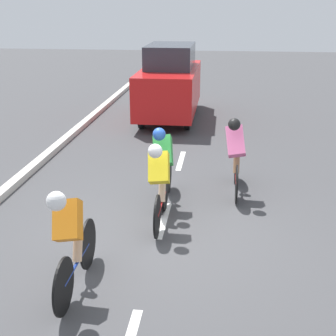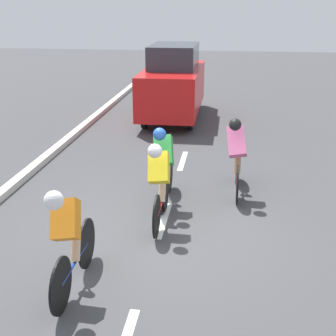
{
  "view_description": "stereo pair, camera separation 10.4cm",
  "coord_description": "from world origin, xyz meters",
  "px_view_note": "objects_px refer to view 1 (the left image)",
  "views": [
    {
      "loc": [
        -0.92,
        6.82,
        3.52
      ],
      "look_at": [
        -0.07,
        -0.36,
        0.95
      ],
      "focal_mm": 50.0,
      "sensor_mm": 36.0,
      "label": 1
    },
    {
      "loc": [
        -1.02,
        6.8,
        3.52
      ],
      "look_at": [
        -0.07,
        -0.36,
        0.95
      ],
      "focal_mm": 50.0,
      "sensor_mm": 36.0,
      "label": 2
    }
  ],
  "objects_px": {
    "cyclist_green": "(164,163)",
    "support_car": "(170,83)",
    "cyclist_orange": "(70,237)",
    "cyclist_pink": "(236,154)",
    "cyclist_yellow": "(160,182)"
  },
  "relations": [
    {
      "from": "cyclist_pink",
      "to": "cyclist_orange",
      "type": "bearing_deg",
      "value": 59.39
    },
    {
      "from": "cyclist_green",
      "to": "cyclist_pink",
      "type": "bearing_deg",
      "value": -153.25
    },
    {
      "from": "cyclist_yellow",
      "to": "cyclist_green",
      "type": "bearing_deg",
      "value": -87.31
    },
    {
      "from": "cyclist_orange",
      "to": "support_car",
      "type": "relative_size",
      "value": 0.4
    },
    {
      "from": "cyclist_orange",
      "to": "cyclist_pink",
      "type": "bearing_deg",
      "value": -120.61
    },
    {
      "from": "cyclist_orange",
      "to": "support_car",
      "type": "bearing_deg",
      "value": -90.84
    },
    {
      "from": "cyclist_green",
      "to": "cyclist_pink",
      "type": "height_order",
      "value": "cyclist_pink"
    },
    {
      "from": "cyclist_orange",
      "to": "cyclist_yellow",
      "type": "relative_size",
      "value": 1.01
    },
    {
      "from": "cyclist_pink",
      "to": "cyclist_yellow",
      "type": "bearing_deg",
      "value": 50.35
    },
    {
      "from": "cyclist_orange",
      "to": "cyclist_pink",
      "type": "xyz_separation_m",
      "value": [
        -2.09,
        -3.54,
        0.03
      ]
    },
    {
      "from": "cyclist_orange",
      "to": "cyclist_yellow",
      "type": "xyz_separation_m",
      "value": [
        -0.84,
        -2.03,
        -0.01
      ]
    },
    {
      "from": "cyclist_green",
      "to": "cyclist_orange",
      "type": "height_order",
      "value": "cyclist_green"
    },
    {
      "from": "cyclist_green",
      "to": "cyclist_yellow",
      "type": "relative_size",
      "value": 0.99
    },
    {
      "from": "cyclist_green",
      "to": "cyclist_yellow",
      "type": "xyz_separation_m",
      "value": [
        -0.04,
        0.86,
        -0.02
      ]
    },
    {
      "from": "cyclist_green",
      "to": "support_car",
      "type": "bearing_deg",
      "value": -84.43
    }
  ]
}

